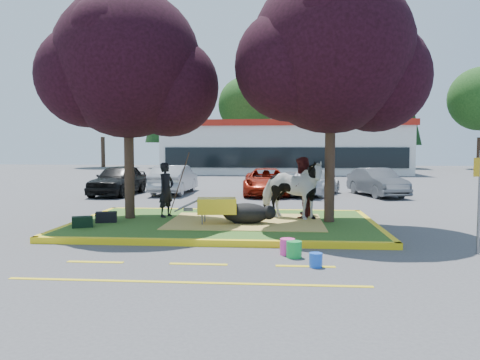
# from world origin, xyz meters

# --- Properties ---
(ground) EXTENTS (90.00, 90.00, 0.00)m
(ground) POSITION_xyz_m (0.00, 0.00, 0.00)
(ground) COLOR #424244
(ground) RESTS_ON ground
(median_island) EXTENTS (8.00, 5.00, 0.15)m
(median_island) POSITION_xyz_m (0.00, 0.00, 0.07)
(median_island) COLOR #2A531A
(median_island) RESTS_ON ground
(curb_near) EXTENTS (8.30, 0.16, 0.15)m
(curb_near) POSITION_xyz_m (0.00, -2.58, 0.07)
(curb_near) COLOR yellow
(curb_near) RESTS_ON ground
(curb_far) EXTENTS (8.30, 0.16, 0.15)m
(curb_far) POSITION_xyz_m (0.00, 2.58, 0.07)
(curb_far) COLOR yellow
(curb_far) RESTS_ON ground
(curb_left) EXTENTS (0.16, 5.30, 0.15)m
(curb_left) POSITION_xyz_m (-4.08, 0.00, 0.07)
(curb_left) COLOR yellow
(curb_left) RESTS_ON ground
(curb_right) EXTENTS (0.16, 5.30, 0.15)m
(curb_right) POSITION_xyz_m (4.08, 0.00, 0.07)
(curb_right) COLOR yellow
(curb_right) RESTS_ON ground
(straw_bedding) EXTENTS (4.20, 3.00, 0.01)m
(straw_bedding) POSITION_xyz_m (0.60, 0.00, 0.15)
(straw_bedding) COLOR #D6BF58
(straw_bedding) RESTS_ON median_island
(tree_purple_left) EXTENTS (5.06, 4.20, 6.51)m
(tree_purple_left) POSITION_xyz_m (-2.78, 0.38, 4.36)
(tree_purple_left) COLOR black
(tree_purple_left) RESTS_ON median_island
(tree_purple_right) EXTENTS (5.30, 4.40, 6.82)m
(tree_purple_right) POSITION_xyz_m (2.92, 0.18, 4.56)
(tree_purple_right) COLOR black
(tree_purple_right) RESTS_ON median_island
(fire_lane_stripe_a) EXTENTS (1.10, 0.12, 0.01)m
(fire_lane_stripe_a) POSITION_xyz_m (-2.00, -4.20, 0.00)
(fire_lane_stripe_a) COLOR yellow
(fire_lane_stripe_a) RESTS_ON ground
(fire_lane_stripe_b) EXTENTS (1.10, 0.12, 0.01)m
(fire_lane_stripe_b) POSITION_xyz_m (0.00, -4.20, 0.00)
(fire_lane_stripe_b) COLOR yellow
(fire_lane_stripe_b) RESTS_ON ground
(fire_lane_stripe_c) EXTENTS (1.10, 0.12, 0.01)m
(fire_lane_stripe_c) POSITION_xyz_m (2.00, -4.20, 0.00)
(fire_lane_stripe_c) COLOR yellow
(fire_lane_stripe_c) RESTS_ON ground
(fire_lane_long) EXTENTS (6.00, 0.10, 0.01)m
(fire_lane_long) POSITION_xyz_m (0.00, -5.40, 0.00)
(fire_lane_long) COLOR yellow
(fire_lane_long) RESTS_ON ground
(retail_building) EXTENTS (20.40, 8.40, 4.40)m
(retail_building) POSITION_xyz_m (2.00, 27.98, 2.25)
(retail_building) COLOR silver
(retail_building) RESTS_ON ground
(treeline) EXTENTS (46.58, 7.80, 14.63)m
(treeline) POSITION_xyz_m (1.23, 37.61, 7.73)
(treeline) COLOR black
(treeline) RESTS_ON ground
(cow) EXTENTS (2.19, 1.64, 1.68)m
(cow) POSITION_xyz_m (1.86, 0.54, 0.99)
(cow) COLOR white
(cow) RESTS_ON median_island
(calf) EXTENTS (1.34, 0.84, 0.55)m
(calf) POSITION_xyz_m (0.63, -0.33, 0.43)
(calf) COLOR black
(calf) RESTS_ON median_island
(handler) EXTENTS (0.59, 0.69, 1.60)m
(handler) POSITION_xyz_m (-1.80, 0.73, 0.95)
(handler) COLOR black
(handler) RESTS_ON median_island
(visitor_a) EXTENTS (0.89, 1.02, 1.77)m
(visitor_a) POSITION_xyz_m (2.17, 0.79, 1.04)
(visitor_a) COLOR #431413
(visitor_a) RESTS_ON median_island
(visitor_b) EXTENTS (0.40, 0.86, 1.43)m
(visitor_b) POSITION_xyz_m (2.33, 1.41, 0.87)
(visitor_b) COLOR black
(visitor_b) RESTS_ON median_island
(wheelbarrow) EXTENTS (1.85, 0.75, 0.70)m
(wheelbarrow) POSITION_xyz_m (-0.13, -0.47, 0.63)
(wheelbarrow) COLOR black
(wheelbarrow) RESTS_ON median_island
(gear_bag_dark) EXTENTS (0.62, 0.45, 0.28)m
(gear_bag_dark) POSITION_xyz_m (-3.20, -0.42, 0.29)
(gear_bag_dark) COLOR black
(gear_bag_dark) RESTS_ON median_island
(gear_bag_green) EXTENTS (0.60, 0.50, 0.27)m
(gear_bag_green) POSITION_xyz_m (-3.52, -1.24, 0.29)
(gear_bag_green) COLOR black
(gear_bag_green) RESTS_ON median_island
(sign_post) EXTENTS (0.30, 0.11, 2.14)m
(sign_post) POSITION_xyz_m (5.60, -2.88, 1.29)
(sign_post) COLOR slate
(sign_post) RESTS_ON ground
(bucket_green) EXTENTS (0.34, 0.34, 0.33)m
(bucket_green) POSITION_xyz_m (1.81, -3.51, 0.17)
(bucket_green) COLOR green
(bucket_green) RESTS_ON ground
(bucket_pink) EXTENTS (0.35, 0.35, 0.33)m
(bucket_pink) POSITION_xyz_m (1.69, -3.28, 0.17)
(bucket_pink) COLOR #FF38A6
(bucket_pink) RESTS_ON ground
(bucket_blue) EXTENTS (0.32, 0.32, 0.26)m
(bucket_blue) POSITION_xyz_m (2.19, -4.22, 0.13)
(bucket_blue) COLOR blue
(bucket_blue) RESTS_ON ground
(car_black) EXTENTS (1.90, 4.23, 1.41)m
(car_black) POSITION_xyz_m (-5.88, 8.23, 0.71)
(car_black) COLOR black
(car_black) RESTS_ON ground
(car_silver) EXTENTS (1.58, 4.16, 1.36)m
(car_silver) POSITION_xyz_m (-3.44, 9.08, 0.68)
(car_silver) COLOR #989CA0
(car_silver) RESTS_ON ground
(car_red) EXTENTS (2.20, 4.50, 1.23)m
(car_red) POSITION_xyz_m (0.95, 8.78, 0.62)
(car_red) COLOR maroon
(car_red) RESTS_ON ground
(car_white) EXTENTS (2.98, 4.45, 1.20)m
(car_white) POSITION_xyz_m (3.14, 8.91, 0.60)
(car_white) COLOR white
(car_white) RESTS_ON ground
(car_grey) EXTENTS (2.28, 4.03, 1.26)m
(car_grey) POSITION_xyz_m (5.96, 8.71, 0.63)
(car_grey) COLOR #525559
(car_grey) RESTS_ON ground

